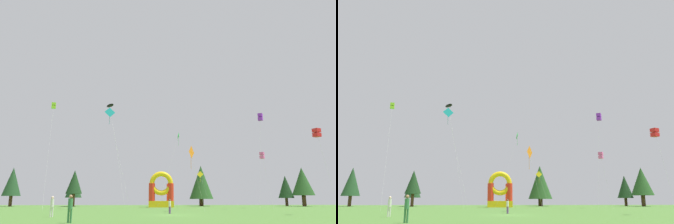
% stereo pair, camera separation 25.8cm
% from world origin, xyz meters
% --- Properties ---
extents(ground_plane, '(120.00, 120.00, 0.00)m').
position_xyz_m(ground_plane, '(0.00, 0.00, 0.00)').
color(ground_plane, '#47752D').
extents(kite_green_diamond, '(4.62, 3.80, 14.14)m').
position_xyz_m(kite_green_diamond, '(3.54, 30.49, 13.50)').
color(kite_green_diamond, green).
rests_on(kite_green_diamond, ground_plane).
extents(kite_purple_box, '(2.65, 3.94, 15.65)m').
position_xyz_m(kite_purple_box, '(16.39, 19.40, 15.02)').
color(kite_purple_box, purple).
rests_on(kite_purple_box, ground_plane).
extents(kite_yellow_diamond, '(2.02, 2.16, 6.45)m').
position_xyz_m(kite_yellow_diamond, '(7.40, 29.20, 5.97)').
color(kite_yellow_diamond, yellow).
rests_on(kite_yellow_diamond, ground_plane).
extents(kite_pink_box, '(1.72, 1.36, 9.99)m').
position_xyz_m(kite_pink_box, '(18.52, 26.16, 9.38)').
color(kite_pink_box, '#EA599E').
rests_on(kite_pink_box, ground_plane).
extents(kite_orange_diamond, '(2.33, 1.20, 8.34)m').
position_xyz_m(kite_orange_diamond, '(3.25, 10.52, 7.68)').
color(kite_orange_diamond, orange).
rests_on(kite_orange_diamond, ground_plane).
extents(kite_black_parafoil, '(4.72, 5.73, 19.30)m').
position_xyz_m(kite_black_parafoil, '(-9.87, 27.69, 18.87)').
color(kite_black_parafoil, black).
rests_on(kite_black_parafoil, ground_plane).
extents(kite_teal_diamond, '(4.44, 2.39, 15.57)m').
position_xyz_m(kite_teal_diamond, '(-8.77, 17.87, 14.88)').
color(kite_teal_diamond, '#0C7F7A').
rests_on(kite_teal_diamond, ground_plane).
extents(kite_lime_box, '(1.95, 7.32, 16.84)m').
position_xyz_m(kite_lime_box, '(-18.00, 18.85, 16.31)').
color(kite_lime_box, '#8CD826').
rests_on(kite_lime_box, ground_plane).
extents(kite_red_box, '(1.22, 1.99, 9.08)m').
position_xyz_m(kite_red_box, '(15.86, -0.32, 8.61)').
color(kite_red_box, red).
rests_on(kite_red_box, ground_plane).
extents(person_far_side, '(0.38, 0.38, 1.59)m').
position_xyz_m(person_far_side, '(-0.02, 3.52, 0.94)').
color(person_far_side, '#724C8C').
rests_on(person_far_side, ground_plane).
extents(person_left_edge, '(0.33, 0.33, 1.87)m').
position_xyz_m(person_left_edge, '(-7.83, -11.46, 1.11)').
color(person_left_edge, '#33723F').
rests_on(person_left_edge, ground_plane).
extents(person_near_camera, '(0.41, 0.41, 1.84)m').
position_xyz_m(person_near_camera, '(-11.21, -3.27, 1.09)').
color(person_near_camera, silver).
rests_on(person_near_camera, ground_plane).
extents(inflatable_orange_dome, '(4.91, 4.35, 6.91)m').
position_xyz_m(inflatable_orange_dome, '(0.20, 34.09, 2.55)').
color(inflatable_orange_dome, yellow).
rests_on(inflatable_orange_dome, ground_plane).
extents(tree_row_0, '(3.96, 3.96, 8.42)m').
position_xyz_m(tree_row_0, '(-32.35, 43.13, 5.28)').
color(tree_row_0, '#4C331E').
rests_on(tree_row_0, ground_plane).
extents(tree_row_1, '(3.65, 3.65, 7.04)m').
position_xyz_m(tree_row_1, '(-19.19, 44.74, 4.42)').
color(tree_row_1, '#4C331E').
rests_on(tree_row_1, ground_plane).
extents(tree_row_2, '(3.47, 3.47, 7.69)m').
position_xyz_m(tree_row_2, '(-18.39, 40.95, 5.12)').
color(tree_row_2, '#4C331E').
rests_on(tree_row_2, ground_plane).
extents(tree_row_3, '(5.48, 5.48, 9.14)m').
position_xyz_m(tree_row_3, '(9.95, 44.92, 5.33)').
color(tree_row_3, '#4C331E').
rests_on(tree_row_3, ground_plane).
extents(tree_row_4, '(3.57, 3.57, 6.89)m').
position_xyz_m(tree_row_4, '(29.75, 44.26, 4.30)').
color(tree_row_4, '#4C331E').
rests_on(tree_row_4, ground_plane).
extents(tree_row_5, '(4.94, 4.94, 8.55)m').
position_xyz_m(tree_row_5, '(32.51, 41.18, 5.41)').
color(tree_row_5, '#4C331E').
rests_on(tree_row_5, ground_plane).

